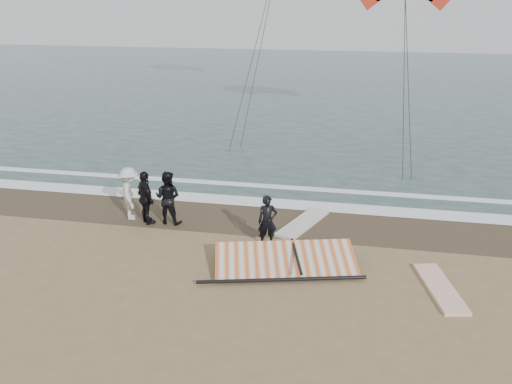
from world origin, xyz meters
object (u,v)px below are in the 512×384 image
sail_rig (284,260)px  man_main (267,221)px  board_cream (303,223)px  board_white (440,288)px

sail_rig → man_main: bearing=119.9°
man_main → board_cream: size_ratio=0.63×
board_cream → sail_rig: bearing=-72.2°
man_main → sail_rig: 1.51m
board_cream → sail_rig: 2.87m
board_white → sail_rig: size_ratio=0.53×
board_white → man_main: bearing=149.3°
board_cream → board_white: bearing=-16.7°
board_white → sail_rig: (-4.24, 0.46, 0.15)m
board_white → board_cream: 5.17m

